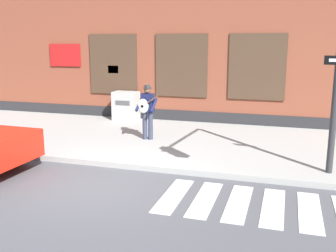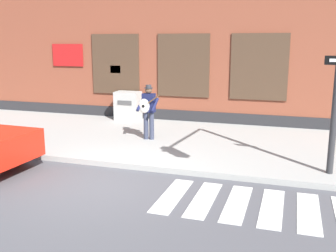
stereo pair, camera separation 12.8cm
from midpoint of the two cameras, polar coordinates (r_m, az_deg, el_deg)
ground_plane at (r=9.04m, az=-10.16°, el=-8.38°), size 160.00×160.00×0.00m
sidewalk at (r=12.56m, az=-1.81°, el=-2.00°), size 28.00×5.70×0.14m
building_backdrop at (r=16.83m, az=3.58°, el=12.54°), size 28.00×4.06×6.52m
crosswalk at (r=8.02m, az=19.44°, el=-11.60°), size 5.78×1.90×0.01m
busker at (r=12.13m, az=-3.39°, el=2.51°), size 0.71×0.53×1.71m
utility_box at (r=15.37m, az=-6.35°, el=2.93°), size 0.96×0.65×1.10m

